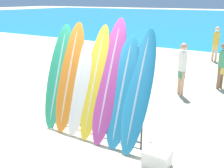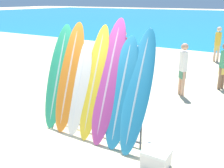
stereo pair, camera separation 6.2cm
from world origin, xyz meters
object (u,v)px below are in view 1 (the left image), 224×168
object	(u,v)px
surfboard_slot_4	(109,81)
person_far_right	(222,64)
person_near_water	(216,43)
person_far_left	(122,50)
surfboard_slot_5	(122,92)
cooler_box	(157,158)
surfboard_slot_0	(58,76)
surfboard_slot_2	(80,88)
person_mid_beach	(182,67)
surfboard_rack	(93,113)
surfboard_slot_6	(138,91)
surfboard_slot_1	(70,77)
surfboard_slot_3	(95,82)

from	to	relation	value
surfboard_slot_4	person_far_right	world-z (taller)	surfboard_slot_4
person_near_water	person_far_left	world-z (taller)	person_far_left
surfboard_slot_5	cooler_box	size ratio (longest dim) A/B	4.65
surfboard_slot_0	person_far_right	size ratio (longest dim) A/B	1.52
surfboard_slot_2	person_near_water	distance (m)	8.85
person_mid_beach	person_far_left	xyz separation A→B (m)	(-2.89, 1.51, 0.02)
person_far_left	surfboard_slot_4	bearing A→B (deg)	127.57
surfboard_rack	surfboard_slot_6	world-z (taller)	surfboard_slot_6
surfboard_slot_1	cooler_box	bearing A→B (deg)	-11.56
surfboard_slot_0	surfboard_slot_6	xyz separation A→B (m)	(2.02, 0.01, 0.01)
surfboard_slot_3	person_far_right	distance (m)	4.97
surfboard_slot_3	surfboard_slot_5	xyz separation A→B (m)	(0.68, -0.03, -0.09)
surfboard_slot_0	surfboard_slot_5	distance (m)	1.68
surfboard_slot_6	person_mid_beach	xyz separation A→B (m)	(-0.13, 3.37, -0.29)
surfboard_slot_6	person_far_right	bearing A→B (deg)	80.03
person_near_water	person_far_left	xyz separation A→B (m)	(-2.90, -3.81, 0.01)
cooler_box	surfboard_slot_6	bearing A→B (deg)	142.57
surfboard_slot_1	surfboard_slot_3	xyz separation A→B (m)	(0.67, 0.01, -0.01)
surfboard_slot_4	surfboard_slot_5	xyz separation A→B (m)	(0.34, -0.06, -0.16)
surfboard_slot_0	person_near_water	bearing A→B (deg)	77.72
surfboard_slot_3	surfboard_slot_6	world-z (taller)	surfboard_slot_3
surfboard_slot_2	surfboard_slot_6	size ratio (longest dim) A/B	0.86
surfboard_slot_1	person_far_right	distance (m)	5.26
surfboard_slot_1	surfboard_slot_4	bearing A→B (deg)	2.44
person_near_water	person_far_right	world-z (taller)	person_near_water
surfboard_slot_0	surfboard_rack	bearing A→B (deg)	-3.79
surfboard_slot_3	person_far_left	size ratio (longest dim) A/B	1.43
surfboard_slot_4	surfboard_slot_5	distance (m)	0.38
surfboard_rack	cooler_box	xyz separation A→B (m)	(1.65, -0.41, -0.33)
surfboard_slot_1	cooler_box	xyz separation A→B (m)	(2.31, -0.47, -1.02)
person_far_left	surfboard_slot_0	bearing A→B (deg)	113.36
person_mid_beach	cooler_box	bearing A→B (deg)	144.94
surfboard_slot_0	surfboard_slot_6	world-z (taller)	surfboard_slot_6
surfboard_slot_6	person_near_water	world-z (taller)	surfboard_slot_6
surfboard_slot_0	surfboard_slot_3	size ratio (longest dim) A/B	0.98
cooler_box	surfboard_slot_2	bearing A→B (deg)	168.42
surfboard_slot_3	person_far_right	size ratio (longest dim) A/B	1.54
surfboard_slot_5	person_far_left	distance (m)	5.60
person_far_left	person_near_water	bearing A→B (deg)	-115.49
surfboard_slot_6	cooler_box	world-z (taller)	surfboard_slot_6
person_near_water	surfboard_slot_6	bearing A→B (deg)	-70.90
surfboard_rack	person_far_left	size ratio (longest dim) A/B	1.43
surfboard_slot_3	person_mid_beach	xyz separation A→B (m)	(0.88, 3.37, -0.29)
surfboard_slot_0	person_far_left	xyz separation A→B (m)	(-1.00, 4.89, -0.26)
surfboard_slot_0	surfboard_slot_1	distance (m)	0.34
cooler_box	surfboard_slot_0	bearing A→B (deg)	169.91
surfboard_slot_4	surfboard_slot_0	bearing A→B (deg)	-178.13
surfboard_slot_4	person_near_water	bearing A→B (deg)	86.34
surfboard_rack	surfboard_slot_5	distance (m)	0.91
surfboard_slot_2	cooler_box	xyz separation A→B (m)	(1.99, -0.41, -0.84)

